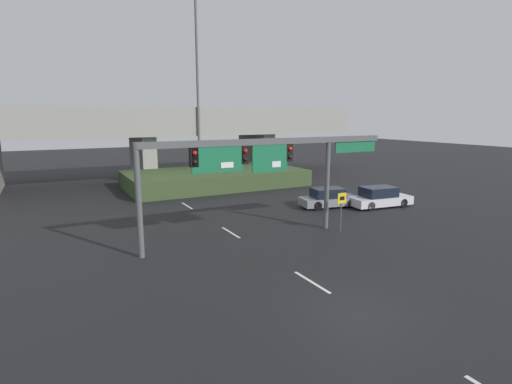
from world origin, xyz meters
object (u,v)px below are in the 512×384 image
Objects in this scene: speed_limit_sign at (341,206)px; highway_light_pole_near at (198,88)px; parked_sedan_near_right at (329,198)px; signal_gantry at (262,158)px; parked_sedan_mid_right at (379,198)px.

speed_limit_sign is 0.13× the size of highway_light_pole_near.
speed_limit_sign is 6.63m from parked_sedan_near_right.
signal_gantry is 12.28m from parked_sedan_mid_right.
signal_gantry is 0.82× the size of highway_light_pole_near.
parked_sedan_near_right is at bearing 28.92° from signal_gantry.
parked_sedan_mid_right is at bearing 29.44° from speed_limit_sign.
highway_light_pole_near is at bearing 121.17° from parked_sedan_mid_right.
speed_limit_sign is 22.14m from highway_light_pole_near.
parked_sedan_mid_right is (3.33, -1.69, 0.04)m from parked_sedan_near_right.
parked_sedan_mid_right is (11.38, 2.76, -3.70)m from signal_gantry.
highway_light_pole_near reaches higher than speed_limit_sign.
parked_sedan_near_right is at bearing -73.71° from highway_light_pole_near.
highway_light_pole_near reaches higher than signal_gantry.
speed_limit_sign reaches higher than parked_sedan_mid_right.
highway_light_pole_near reaches higher than parked_sedan_mid_right.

